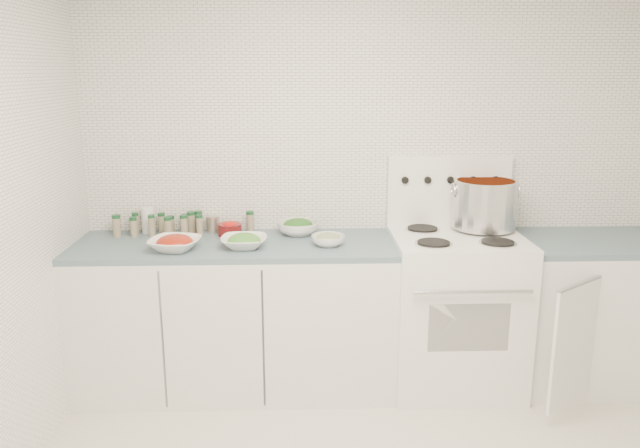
{
  "coord_description": "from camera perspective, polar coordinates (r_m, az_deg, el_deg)",
  "views": [
    {
      "loc": [
        -0.45,
        -2.3,
        1.88
      ],
      "look_at": [
        -0.33,
        1.14,
        1.02
      ],
      "focal_mm": 35.0,
      "sensor_mm": 36.0,
      "label": 1
    }
  ],
  "objects": [
    {
      "name": "room_walls",
      "position": [
        2.36,
        8.99,
        5.99
      ],
      "size": [
        3.54,
        3.04,
        2.52
      ],
      "color": "white",
      "rests_on": "ground"
    },
    {
      "name": "counter_left",
      "position": [
        3.79,
        -7.63,
        -8.29
      ],
      "size": [
        1.85,
        0.62,
        0.9
      ],
      "color": "white",
      "rests_on": "ground"
    },
    {
      "name": "stove",
      "position": [
        3.86,
        12.16,
        -7.32
      ],
      "size": [
        0.76,
        0.7,
        1.36
      ],
      "color": "white",
      "rests_on": "ground"
    },
    {
      "name": "counter_right",
      "position": [
        4.15,
        23.3,
        -7.34
      ],
      "size": [
        0.89,
        0.86,
        0.9
      ],
      "color": "white",
      "rests_on": "ground"
    },
    {
      "name": "stock_pot",
      "position": [
        3.87,
        14.81,
        1.93
      ],
      "size": [
        0.4,
        0.38,
        0.29
      ],
      "rotation": [
        0.0,
        0.0,
        0.37
      ],
      "color": "silver",
      "rests_on": "stove"
    },
    {
      "name": "bowl_tomato",
      "position": [
        3.55,
        -13.14,
        -1.72
      ],
      "size": [
        0.33,
        0.33,
        0.09
      ],
      "color": "white",
      "rests_on": "counter_left"
    },
    {
      "name": "bowl_snowpea",
      "position": [
        3.53,
        -6.96,
        -1.57
      ],
      "size": [
        0.26,
        0.26,
        0.09
      ],
      "color": "white",
      "rests_on": "counter_left"
    },
    {
      "name": "bowl_broccoli",
      "position": [
        3.79,
        -2.02,
        -0.26
      ],
      "size": [
        0.31,
        0.31,
        0.1
      ],
      "color": "white",
      "rests_on": "counter_left"
    },
    {
      "name": "bowl_zucchini",
      "position": [
        3.55,
        0.75,
        -1.42
      ],
      "size": [
        0.2,
        0.2,
        0.08
      ],
      "color": "white",
      "rests_on": "counter_left"
    },
    {
      "name": "bowl_pepper",
      "position": [
        3.8,
        -8.25,
        -0.4
      ],
      "size": [
        0.14,
        0.14,
        0.09
      ],
      "color": "#5E1012",
      "rests_on": "counter_left"
    },
    {
      "name": "salt_canister",
      "position": [
        3.96,
        -15.45,
        0.33
      ],
      "size": [
        0.09,
        0.09,
        0.16
      ],
      "primitive_type": "cylinder",
      "rotation": [
        0.0,
        0.0,
        -0.22
      ],
      "color": "white",
      "rests_on": "counter_left"
    },
    {
      "name": "tin_can",
      "position": [
        3.9,
        -9.77,
        0.01
      ],
      "size": [
        0.1,
        0.1,
        0.1
      ],
      "primitive_type": "cylinder",
      "rotation": [
        0.0,
        0.0,
        -0.29
      ],
      "color": "#B2A697",
      "rests_on": "counter_left"
    },
    {
      "name": "spice_cluster",
      "position": [
        3.89,
        -13.47,
        -0.02
      ],
      "size": [
        0.85,
        0.16,
        0.13
      ],
      "color": "gray",
      "rests_on": "counter_left"
    }
  ]
}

